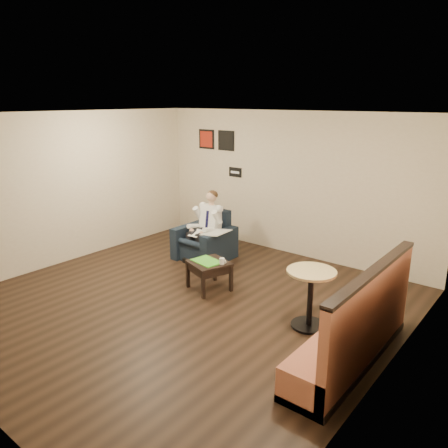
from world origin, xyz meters
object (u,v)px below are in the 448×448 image
Objects in this scene: armchair at (204,236)px; smartphone at (220,261)px; green_folder at (207,261)px; banquette at (351,314)px; side_table at (209,276)px; coffee_mug at (222,261)px; cafe_table at (310,299)px; seated_man at (200,229)px.

armchair is 6.43× the size of smartphone.
banquette reaches higher than green_folder.
side_table is at bearing 169.15° from banquette.
coffee_mug is at bearing 14.75° from side_table.
armchair is at bearing 158.89° from cafe_table.
side_table is (1.02, -1.04, -0.22)m from armchair.
seated_man is (0.00, -0.12, 0.17)m from armchair.
smartphone is at bearing 47.09° from green_folder.
smartphone is at bearing 53.70° from side_table.
cafe_table is (1.89, -0.06, -0.07)m from green_folder.
smartphone is (0.14, 0.15, -0.00)m from green_folder.
banquette is (2.39, -0.56, 0.08)m from coffee_mug.
seated_man is at bearing 145.11° from coffee_mug.
armchair is 1.44m from smartphone.
coffee_mug is 2.46m from banquette.
smartphone is at bearing -38.93° from armchair.
side_table is 0.70× the size of cafe_table.
armchair is 0.75× the size of seated_man.
cafe_table is (1.64, -0.13, -0.11)m from coffee_mug.
green_folder is at bearing -47.19° from armchair.
side_table is at bearing -97.35° from smartphone.
armchair is at bearing 134.37° from side_table.
banquette reaches higher than cafe_table.
armchair is 2.00× the size of green_folder.
armchair is at bearing 141.57° from coffee_mug.
cafe_table is at bearing -19.27° from seated_man.
seated_man is 3.05m from cafe_table.
seated_man is at bearing 160.98° from cafe_table.
side_table is (1.02, -0.92, -0.39)m from seated_man.
coffee_mug reaches higher than green_folder.
cafe_table is (1.75, -0.21, -0.07)m from smartphone.
banquette is (2.51, -0.64, 0.13)m from smartphone.
smartphone is (1.12, -0.90, 0.02)m from armchair.
side_table is at bearing -45.88° from armchair.
seated_man is 2.17× the size of side_table.
side_table is 5.79× the size of coffee_mug.
side_table is 3.93× the size of smartphone.
cafe_table is (1.86, -0.07, 0.17)m from side_table.
cafe_table reaches higher than side_table.
cafe_table is (-0.75, 0.43, -0.19)m from banquette.
armchair is 1.15× the size of cafe_table.
cafe_table is at bearing 22.03° from smartphone.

